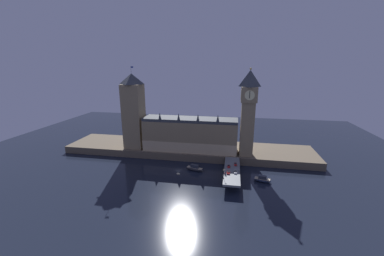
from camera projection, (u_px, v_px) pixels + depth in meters
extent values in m
plane|color=black|center=(178.00, 171.00, 178.53)|extent=(400.00, 400.00, 0.00)
cube|color=brown|center=(188.00, 149.00, 214.81)|extent=(220.00, 42.00, 6.17)
cube|color=#8E7A56|center=(190.00, 135.00, 202.10)|extent=(79.48, 20.21, 25.74)
cube|color=#D5B989|center=(188.00, 148.00, 194.51)|extent=(79.48, 0.20, 9.27)
cube|color=#383D42|center=(190.00, 119.00, 198.45)|extent=(79.48, 18.59, 2.40)
cone|color=#383D42|center=(160.00, 116.00, 193.29)|extent=(2.40, 2.40, 5.66)
cone|color=#383D42|center=(179.00, 117.00, 190.59)|extent=(2.40, 2.40, 5.66)
cone|color=#383D42|center=(198.00, 117.00, 187.88)|extent=(2.40, 2.40, 5.66)
cone|color=#383D42|center=(218.00, 118.00, 185.18)|extent=(2.40, 2.40, 5.66)
cube|color=#8E7A56|center=(247.00, 129.00, 188.01)|extent=(10.30, 10.30, 43.72)
cube|color=#8E7A56|center=(249.00, 94.00, 180.82)|extent=(12.16, 12.16, 11.80)
cylinder|color=beige|center=(250.00, 95.00, 174.92)|extent=(7.43, 0.25, 7.43)
cylinder|color=beige|center=(249.00, 93.00, 186.71)|extent=(7.43, 0.25, 7.43)
cylinder|color=beige|center=(257.00, 94.00, 179.76)|extent=(0.25, 7.43, 7.43)
cylinder|color=beige|center=(241.00, 94.00, 181.87)|extent=(0.25, 7.43, 7.43)
cube|color=black|center=(250.00, 95.00, 174.60)|extent=(0.36, 0.10, 5.57)
pyramid|color=#383D42|center=(250.00, 78.00, 177.67)|extent=(12.16, 12.16, 12.44)
sphere|color=gold|center=(251.00, 69.00, 175.85)|extent=(1.60, 1.60, 1.60)
cube|color=#8E7A56|center=(134.00, 116.00, 205.61)|extent=(15.96, 15.96, 55.81)
pyramid|color=#383D42|center=(132.00, 79.00, 197.22)|extent=(16.28, 16.28, 8.87)
cylinder|color=#99999E|center=(131.00, 70.00, 195.29)|extent=(0.24, 0.24, 6.00)
cube|color=navy|center=(132.00, 67.00, 194.56)|extent=(2.00, 0.08, 1.20)
cube|color=slate|center=(232.00, 170.00, 165.43)|extent=(10.90, 46.00, 1.40)
cube|color=brown|center=(232.00, 180.00, 159.00)|extent=(9.27, 3.20, 5.20)
cube|color=brown|center=(232.00, 170.00, 173.58)|extent=(9.27, 3.20, 5.20)
cube|color=red|center=(229.00, 166.00, 168.76)|extent=(1.77, 3.84, 0.92)
cube|color=black|center=(229.00, 165.00, 168.58)|extent=(1.45, 1.73, 0.45)
cylinder|color=black|center=(228.00, 166.00, 170.12)|extent=(0.22, 0.64, 0.64)
cylinder|color=black|center=(230.00, 166.00, 169.83)|extent=(0.22, 0.64, 0.64)
cylinder|color=black|center=(227.00, 167.00, 167.85)|extent=(0.22, 0.64, 0.64)
cylinder|color=black|center=(230.00, 167.00, 167.57)|extent=(0.22, 0.64, 0.64)
cube|color=red|center=(228.00, 172.00, 159.17)|extent=(1.96, 4.35, 0.84)
cube|color=black|center=(228.00, 172.00, 159.00)|extent=(1.61, 1.96, 0.45)
cylinder|color=black|center=(227.00, 172.00, 160.68)|extent=(0.22, 0.64, 0.64)
cylinder|color=black|center=(230.00, 172.00, 160.37)|extent=(0.22, 0.64, 0.64)
cylinder|color=black|center=(227.00, 174.00, 158.12)|extent=(0.22, 0.64, 0.64)
cylinder|color=black|center=(230.00, 174.00, 157.80)|extent=(0.22, 0.64, 0.64)
cube|color=silver|center=(236.00, 172.00, 159.97)|extent=(1.91, 4.71, 0.72)
cube|color=black|center=(236.00, 171.00, 159.82)|extent=(1.57, 2.12, 0.45)
cylinder|color=black|center=(237.00, 173.00, 158.49)|extent=(0.22, 0.64, 0.64)
cylinder|color=black|center=(234.00, 173.00, 158.79)|extent=(0.22, 0.64, 0.64)
cylinder|color=black|center=(237.00, 171.00, 161.26)|extent=(0.22, 0.64, 0.64)
cylinder|color=black|center=(234.00, 171.00, 161.57)|extent=(0.22, 0.64, 0.64)
cube|color=red|center=(236.00, 164.00, 172.36)|extent=(1.79, 4.67, 0.84)
cube|color=black|center=(236.00, 163.00, 172.20)|extent=(1.47, 2.10, 0.45)
cylinder|color=black|center=(237.00, 165.00, 170.91)|extent=(0.22, 0.64, 0.64)
cylinder|color=black|center=(234.00, 165.00, 171.20)|extent=(0.22, 0.64, 0.64)
cylinder|color=black|center=(237.00, 164.00, 173.67)|extent=(0.22, 0.64, 0.64)
cylinder|color=black|center=(234.00, 164.00, 173.96)|extent=(0.22, 0.64, 0.64)
cylinder|color=black|center=(225.00, 174.00, 156.63)|extent=(0.28, 0.28, 0.84)
cylinder|color=maroon|center=(225.00, 173.00, 156.43)|extent=(0.38, 0.38, 0.70)
sphere|color=tan|center=(225.00, 173.00, 156.31)|extent=(0.23, 0.23, 0.23)
cylinder|color=black|center=(239.00, 172.00, 160.70)|extent=(0.28, 0.28, 0.77)
cylinder|color=black|center=(239.00, 171.00, 160.52)|extent=(0.38, 0.38, 0.65)
sphere|color=tan|center=(239.00, 170.00, 160.41)|extent=(0.21, 0.21, 0.21)
cylinder|color=#2D3333|center=(224.00, 178.00, 152.08)|extent=(0.56, 0.56, 0.50)
cylinder|color=#2D3333|center=(224.00, 174.00, 151.36)|extent=(0.18, 0.18, 5.03)
sphere|color=#F9E5A3|center=(224.00, 170.00, 150.56)|extent=(0.60, 0.60, 0.60)
sphere|color=#F9E5A3|center=(223.00, 170.00, 150.73)|extent=(0.44, 0.44, 0.44)
sphere|color=#F9E5A3|center=(225.00, 170.00, 150.58)|extent=(0.44, 0.44, 0.44)
ellipsoid|color=#28282D|center=(195.00, 169.00, 178.48)|extent=(14.23, 7.35, 2.36)
cube|color=tan|center=(195.00, 168.00, 178.20)|extent=(12.44, 6.17, 0.24)
cube|color=#2D333D|center=(195.00, 166.00, 177.86)|extent=(6.58, 3.94, 2.36)
ellipsoid|color=#1E2842|center=(262.00, 180.00, 161.48)|extent=(12.36, 7.29, 2.18)
cube|color=tan|center=(262.00, 179.00, 161.23)|extent=(10.78, 6.06, 0.24)
cube|color=#2D333D|center=(263.00, 177.00, 160.91)|extent=(5.75, 4.03, 2.18)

